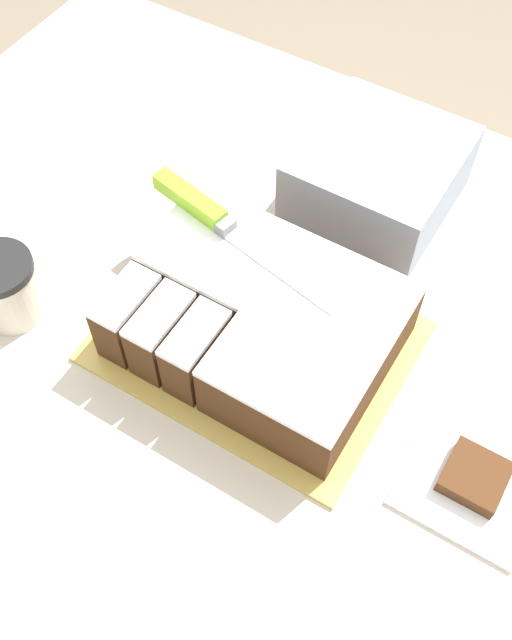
{
  "coord_description": "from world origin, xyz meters",
  "views": [
    {
      "loc": [
        0.19,
        -0.36,
        1.71
      ],
      "look_at": [
        -0.06,
        0.05,
        0.99
      ],
      "focal_mm": 42.0,
      "sensor_mm": 36.0,
      "label": 1
    }
  ],
  "objects_px": {
    "cake": "(259,320)",
    "coffee_cup": "(5,288)",
    "brownie": "(475,477)",
    "cake_board": "(256,341)",
    "storage_box": "(378,176)",
    "knife": "(206,212)"
  },
  "relations": [
    {
      "from": "cake_board",
      "to": "knife",
      "type": "relative_size",
      "value": 1.27
    },
    {
      "from": "knife",
      "to": "brownie",
      "type": "distance_m",
      "value": 0.42
    },
    {
      "from": "cake",
      "to": "cake_board",
      "type": "bearing_deg",
      "value": -144.68
    },
    {
      "from": "cake_board",
      "to": "storage_box",
      "type": "bearing_deg",
      "value": 86.03
    },
    {
      "from": "cake",
      "to": "coffee_cup",
      "type": "distance_m",
      "value": 0.31
    },
    {
      "from": "knife",
      "to": "brownie",
      "type": "xyz_separation_m",
      "value": [
        0.4,
        -0.1,
        -0.09
      ]
    },
    {
      "from": "storage_box",
      "to": "coffee_cup",
      "type": "bearing_deg",
      "value": -127.49
    },
    {
      "from": "cake",
      "to": "brownie",
      "type": "relative_size",
      "value": 4.86
    },
    {
      "from": "storage_box",
      "to": "cake",
      "type": "bearing_deg",
      "value": -93.33
    },
    {
      "from": "knife",
      "to": "coffee_cup",
      "type": "relative_size",
      "value": 3.15
    },
    {
      "from": "coffee_cup",
      "to": "storage_box",
      "type": "relative_size",
      "value": 0.43
    },
    {
      "from": "cake",
      "to": "knife",
      "type": "xyz_separation_m",
      "value": [
        -0.12,
        0.07,
        0.05
      ]
    },
    {
      "from": "knife",
      "to": "coffee_cup",
      "type": "xyz_separation_m",
      "value": [
        -0.17,
        -0.18,
        -0.06
      ]
    },
    {
      "from": "cake",
      "to": "coffee_cup",
      "type": "relative_size",
      "value": 3.51
    },
    {
      "from": "cake",
      "to": "coffee_cup",
      "type": "height_order",
      "value": "cake"
    },
    {
      "from": "cake_board",
      "to": "storage_box",
      "type": "relative_size",
      "value": 1.72
    },
    {
      "from": "coffee_cup",
      "to": "storage_box",
      "type": "xyz_separation_m",
      "value": [
        0.3,
        0.39,
        0.01
      ]
    },
    {
      "from": "cake_board",
      "to": "storage_box",
      "type": "xyz_separation_m",
      "value": [
        0.02,
        0.28,
        0.05
      ]
    },
    {
      "from": "cake",
      "to": "storage_box",
      "type": "xyz_separation_m",
      "value": [
        0.02,
        0.28,
        0.0
      ]
    },
    {
      "from": "cake_board",
      "to": "brownie",
      "type": "distance_m",
      "value": 0.29
    },
    {
      "from": "coffee_cup",
      "to": "brownie",
      "type": "relative_size",
      "value": 1.39
    },
    {
      "from": "knife",
      "to": "brownie",
      "type": "relative_size",
      "value": 4.36
    }
  ]
}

